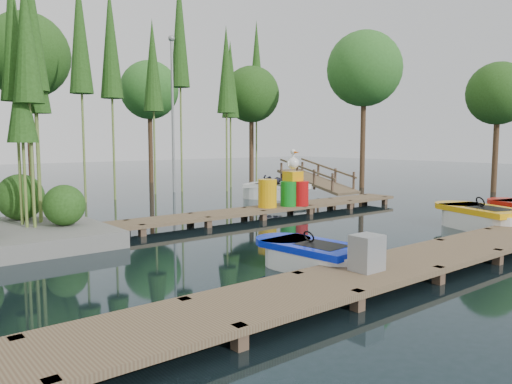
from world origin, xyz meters
TOP-DOWN VIEW (x-y plane):
  - ground_plane at (0.00, 0.00)m, footprint 90.00×90.00m
  - near_dock at (0.00, -4.50)m, footprint 18.00×1.50m
  - far_dock at (1.00, 2.50)m, footprint 15.00×1.20m
  - tree_screen at (-2.04, 10.60)m, footprint 34.42×18.53m
  - lamp_rear at (4.00, 11.00)m, footprint 0.30×0.30m
  - ramp at (9.00, 6.50)m, footprint 1.50×3.94m
  - boat_blue at (-1.03, -3.09)m, footprint 1.33×2.54m
  - boat_yellow_near at (5.74, -3.00)m, footprint 2.15×3.20m
  - boat_white_far at (6.04, 6.11)m, footprint 2.71×3.20m
  - utility_cabinet at (-1.17, -4.50)m, footprint 0.49×0.42m
  - yellow_barrel at (2.59, 2.50)m, footprint 0.60×0.60m
  - drum_cluster at (3.64, 2.35)m, footprint 1.08×0.99m
  - seagull_post at (3.25, 2.50)m, footprint 0.49×0.26m

SIDE VIEW (x-z plane):
  - ground_plane at x=0.00m, z-range 0.00..0.00m
  - far_dock at x=1.00m, z-range -0.02..0.48m
  - near_dock at x=0.00m, z-range -0.02..0.48m
  - boat_blue at x=-1.03m, z-range -0.17..0.65m
  - boat_yellow_near at x=5.74m, z-range -0.21..0.78m
  - boat_white_far at x=6.04m, z-range -0.38..1.01m
  - ramp at x=9.00m, z-range -0.16..1.33m
  - utility_cabinet at x=-1.17m, z-range 0.30..0.90m
  - yellow_barrel at x=2.59m, z-range 0.30..1.21m
  - seagull_post at x=3.25m, z-range 0.44..1.22m
  - drum_cluster at x=3.64m, z-range -0.09..1.79m
  - lamp_rear at x=4.00m, z-range 0.64..7.89m
  - tree_screen at x=-2.04m, z-range 0.96..11.27m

